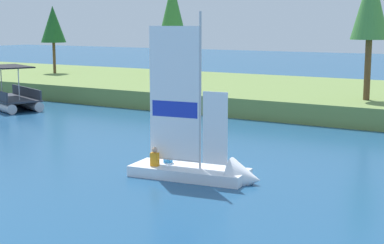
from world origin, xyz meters
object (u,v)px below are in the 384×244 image
object	(u,v)px
shoreline_tree_midleft	(172,11)
shoreline_tree_left	(53,24)
sailboat	(210,168)
pontoon_boat	(11,98)
shoreline_tree_centre	(371,4)

from	to	relation	value
shoreline_tree_midleft	shoreline_tree_left	bearing A→B (deg)	-154.99
shoreline_tree_midleft	sailboat	size ratio (longest dim) A/B	1.22
shoreline_tree_left	pontoon_boat	bearing A→B (deg)	-57.53
shoreline_tree_midleft	shoreline_tree_centre	xyz separation A→B (m)	(18.59, -8.49, 0.05)
shoreline_tree_midleft	sailboat	world-z (taller)	shoreline_tree_midleft
pontoon_boat	shoreline_tree_midleft	bearing A→B (deg)	104.65
shoreline_tree_centre	sailboat	size ratio (longest dim) A/B	1.17
sailboat	shoreline_tree_midleft	bearing A→B (deg)	118.58
shoreline_tree_midleft	pontoon_boat	size ratio (longest dim) A/B	1.35
sailboat	shoreline_tree_centre	bearing A→B (deg)	79.50
shoreline_tree_centre	shoreline_tree_left	bearing A→B (deg)	171.49
shoreline_tree_left	shoreline_tree_centre	size ratio (longest dim) A/B	0.77
shoreline_tree_left	pontoon_boat	size ratio (longest dim) A/B	1.00
shoreline_tree_midleft	shoreline_tree_centre	distance (m)	20.44
shoreline_tree_left	shoreline_tree_midleft	world-z (taller)	shoreline_tree_midleft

